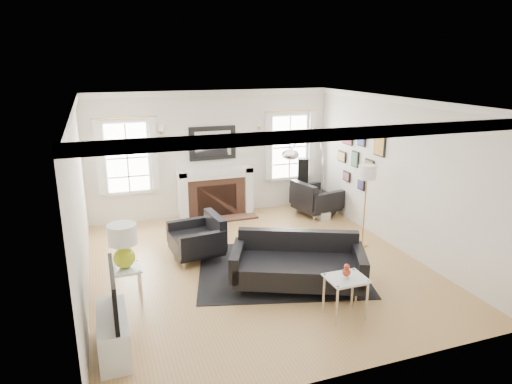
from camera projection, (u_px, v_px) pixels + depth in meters
name	position (u px, v px, depth m)	size (l,w,h in m)	color
floor	(257.00, 266.00, 7.88)	(6.00, 6.00, 0.00)	#A57B45
back_wall	(212.00, 154.00, 10.20)	(5.50, 0.04, 2.80)	silver
front_wall	(354.00, 261.00, 4.77)	(5.50, 0.04, 2.80)	silver
left_wall	(79.00, 205.00, 6.61)	(0.04, 6.00, 2.80)	silver
right_wall	(398.00, 175.00, 8.37)	(0.04, 6.00, 2.80)	silver
ceiling	(257.00, 102.00, 7.10)	(5.50, 6.00, 0.02)	white
crown_molding	(257.00, 105.00, 7.11)	(5.50, 6.00, 0.12)	white
fireplace	(216.00, 193.00, 10.25)	(1.70, 0.69, 1.11)	white
mantel_mirror	(213.00, 143.00, 10.09)	(1.05, 0.07, 0.75)	black
window_left	(127.00, 157.00, 9.55)	(1.24, 0.15, 1.62)	white
window_right	(289.00, 147.00, 10.73)	(1.24, 0.15, 1.62)	white
gallery_wall	(359.00, 154.00, 9.49)	(0.04, 1.73, 1.29)	black
tv_unit	(113.00, 328.00, 5.47)	(0.35, 1.00, 1.09)	white
area_rug	(281.00, 269.00, 7.76)	(2.74, 2.28, 0.01)	black
sofa	(298.00, 264.00, 7.10)	(2.23, 1.66, 0.66)	black
armchair_left	(199.00, 239.00, 8.13)	(0.94, 1.03, 0.64)	black
armchair_right	(314.00, 200.00, 10.38)	(1.05, 1.13, 0.65)	black
coffee_table	(323.00, 251.00, 7.57)	(0.89, 0.89, 0.40)	silver
side_table_left	(126.00, 274.00, 6.69)	(0.46, 0.46, 0.50)	silver
nesting_table	(346.00, 286.00, 6.20)	(0.54, 0.45, 0.59)	silver
gourd_lamp	(123.00, 243.00, 6.56)	(0.42, 0.42, 0.67)	#ABBB17
orange_vase	(347.00, 271.00, 6.14)	(0.11, 0.11, 0.18)	red
arc_floor_lamp	(308.00, 174.00, 9.21)	(1.57, 1.45, 2.22)	white
stick_floor_lamp	(367.00, 176.00, 8.36)	(0.32, 0.32, 1.58)	gold
speaker_tower	(303.00, 184.00, 10.77)	(0.24, 0.24, 1.22)	black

